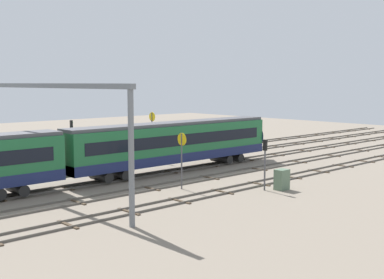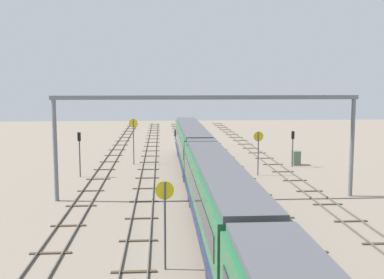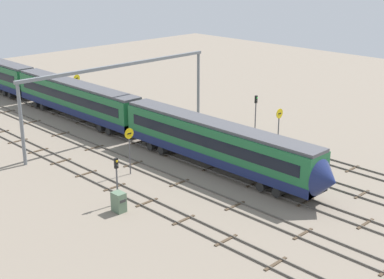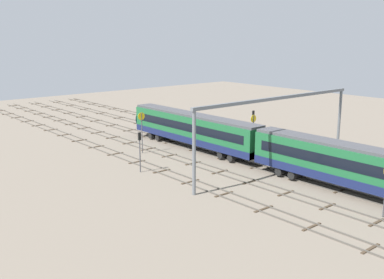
{
  "view_description": "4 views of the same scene",
  "coord_description": "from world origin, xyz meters",
  "px_view_note": "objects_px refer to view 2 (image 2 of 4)",
  "views": [
    {
      "loc": [
        -28.84,
        -37.38,
        8.84
      ],
      "look_at": [
        5.91,
        0.06,
        3.01
      ],
      "focal_mm": 46.74,
      "sensor_mm": 36.0,
      "label": 1
    },
    {
      "loc": [
        -49.91,
        3.5,
        9.85
      ],
      "look_at": [
        4.33,
        -0.14,
        3.18
      ],
      "focal_mm": 43.67,
      "sensor_mm": 36.0,
      "label": 2
    },
    {
      "loc": [
        38.06,
        -37.19,
        20.3
      ],
      "look_at": [
        1.84,
        -1.68,
        3.19
      ],
      "focal_mm": 50.91,
      "sensor_mm": 36.0,
      "label": 3
    },
    {
      "loc": [
        -44.11,
        40.23,
        15.47
      ],
      "look_at": [
        2.01,
        1.39,
        1.77
      ],
      "focal_mm": 42.9,
      "sensor_mm": 36.0,
      "label": 4
    }
  ],
  "objects_px": {
    "overhead_gantry": "(207,117)",
    "speed_sign_far_trackside": "(133,134)",
    "train": "(216,195)",
    "signal_light_trackside_approach": "(293,143)",
    "signal_light_trackside_departure": "(79,148)",
    "relay_cabinet": "(296,158)",
    "speed_sign_near_foreground": "(165,211)",
    "speed_sign_mid_trackside": "(258,146)"
  },
  "relations": [
    {
      "from": "overhead_gantry",
      "to": "speed_sign_far_trackside",
      "type": "distance_m",
      "value": 18.88
    },
    {
      "from": "overhead_gantry",
      "to": "train",
      "type": "bearing_deg",
      "value": 177.94
    },
    {
      "from": "signal_light_trackside_approach",
      "to": "signal_light_trackside_departure",
      "type": "distance_m",
      "value": 24.17
    },
    {
      "from": "relay_cabinet",
      "to": "signal_light_trackside_approach",
      "type": "bearing_deg",
      "value": 146.37
    },
    {
      "from": "speed_sign_near_foreground",
      "to": "signal_light_trackside_approach",
      "type": "xyz_separation_m",
      "value": [
        29.2,
        -15.15,
        -0.39
      ]
    },
    {
      "from": "speed_sign_mid_trackside",
      "to": "signal_light_trackside_departure",
      "type": "xyz_separation_m",
      "value": [
        0.37,
        18.75,
        -0.1
      ]
    },
    {
      "from": "overhead_gantry",
      "to": "signal_light_trackside_approach",
      "type": "height_order",
      "value": "overhead_gantry"
    },
    {
      "from": "overhead_gantry",
      "to": "speed_sign_mid_trackside",
      "type": "bearing_deg",
      "value": -33.94
    },
    {
      "from": "speed_sign_far_trackside",
      "to": "signal_light_trackside_approach",
      "type": "xyz_separation_m",
      "value": [
        -2.95,
        -18.61,
        -0.89
      ]
    },
    {
      "from": "signal_light_trackside_approach",
      "to": "speed_sign_far_trackside",
      "type": "bearing_deg",
      "value": 80.98
    },
    {
      "from": "signal_light_trackside_approach",
      "to": "train",
      "type": "bearing_deg",
      "value": 153.61
    },
    {
      "from": "overhead_gantry",
      "to": "speed_sign_near_foreground",
      "type": "bearing_deg",
      "value": 166.23
    },
    {
      "from": "overhead_gantry",
      "to": "signal_light_trackside_approach",
      "type": "bearing_deg",
      "value": -38.93
    },
    {
      "from": "train",
      "to": "signal_light_trackside_approach",
      "type": "distance_m",
      "value": 26.6
    },
    {
      "from": "train",
      "to": "speed_sign_mid_trackside",
      "type": "bearing_deg",
      "value": -19.47
    },
    {
      "from": "speed_sign_far_trackside",
      "to": "train",
      "type": "bearing_deg",
      "value": -165.77
    },
    {
      "from": "speed_sign_near_foreground",
      "to": "train",
      "type": "bearing_deg",
      "value": -31.76
    },
    {
      "from": "signal_light_trackside_departure",
      "to": "speed_sign_far_trackside",
      "type": "bearing_deg",
      "value": -35.57
    },
    {
      "from": "overhead_gantry",
      "to": "speed_sign_far_trackside",
      "type": "height_order",
      "value": "overhead_gantry"
    },
    {
      "from": "speed_sign_mid_trackside",
      "to": "speed_sign_far_trackside",
      "type": "distance_m",
      "value": 15.57
    },
    {
      "from": "train",
      "to": "signal_light_trackside_approach",
      "type": "xyz_separation_m",
      "value": [
        23.83,
        -11.82,
        0.12
      ]
    },
    {
      "from": "signal_light_trackside_departure",
      "to": "signal_light_trackside_approach",
      "type": "bearing_deg",
      "value": -79.8
    },
    {
      "from": "train",
      "to": "speed_sign_near_foreground",
      "type": "bearing_deg",
      "value": 148.24
    },
    {
      "from": "overhead_gantry",
      "to": "relay_cabinet",
      "type": "relative_size",
      "value": 15.04
    },
    {
      "from": "train",
      "to": "speed_sign_near_foreground",
      "type": "distance_m",
      "value": 6.35
    },
    {
      "from": "signal_light_trackside_approach",
      "to": "relay_cabinet",
      "type": "xyz_separation_m",
      "value": [
        1.23,
        -0.82,
        -1.92
      ]
    },
    {
      "from": "speed_sign_far_trackside",
      "to": "signal_light_trackside_approach",
      "type": "distance_m",
      "value": 18.87
    },
    {
      "from": "speed_sign_far_trackside",
      "to": "signal_light_trackside_approach",
      "type": "height_order",
      "value": "speed_sign_far_trackside"
    },
    {
      "from": "signal_light_trackside_departure",
      "to": "relay_cabinet",
      "type": "distance_m",
      "value": 25.31
    },
    {
      "from": "speed_sign_mid_trackside",
      "to": "speed_sign_far_trackside",
      "type": "height_order",
      "value": "speed_sign_far_trackside"
    },
    {
      "from": "speed_sign_far_trackside",
      "to": "signal_light_trackside_departure",
      "type": "bearing_deg",
      "value": 144.43
    },
    {
      "from": "speed_sign_near_foreground",
      "to": "signal_light_trackside_departure",
      "type": "xyz_separation_m",
      "value": [
        24.92,
        8.64,
        -0.09
      ]
    },
    {
      "from": "speed_sign_far_trackside",
      "to": "speed_sign_mid_trackside",
      "type": "bearing_deg",
      "value": -119.25
    },
    {
      "from": "train",
      "to": "overhead_gantry",
      "type": "xyz_separation_m",
      "value": [
        9.62,
        -0.35,
        4.29
      ]
    },
    {
      "from": "speed_sign_near_foreground",
      "to": "relay_cabinet",
      "type": "bearing_deg",
      "value": -27.69
    },
    {
      "from": "relay_cabinet",
      "to": "train",
      "type": "bearing_deg",
      "value": 153.23
    },
    {
      "from": "speed_sign_far_trackside",
      "to": "signal_light_trackside_departure",
      "type": "relative_size",
      "value": 1.17
    },
    {
      "from": "train",
      "to": "speed_sign_far_trackside",
      "type": "bearing_deg",
      "value": 14.23
    },
    {
      "from": "speed_sign_near_foreground",
      "to": "speed_sign_far_trackside",
      "type": "xyz_separation_m",
      "value": [
        32.16,
        3.46,
        0.5
      ]
    },
    {
      "from": "speed_sign_far_trackside",
      "to": "signal_light_trackside_approach",
      "type": "relative_size",
      "value": 1.31
    },
    {
      "from": "signal_light_trackside_departure",
      "to": "speed_sign_mid_trackside",
      "type": "bearing_deg",
      "value": -91.12
    },
    {
      "from": "train",
      "to": "signal_light_trackside_departure",
      "type": "relative_size",
      "value": 15.98
    }
  ]
}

